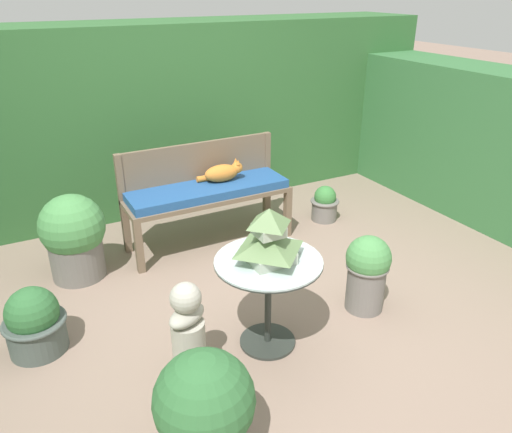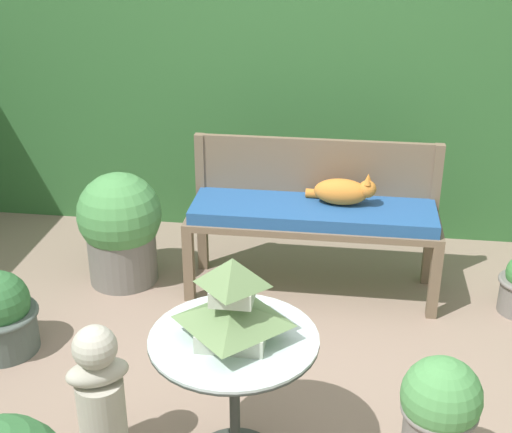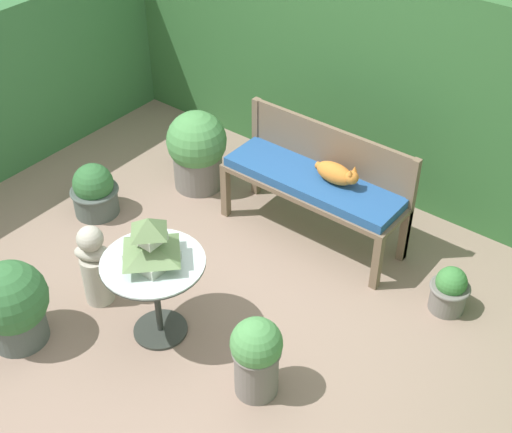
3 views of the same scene
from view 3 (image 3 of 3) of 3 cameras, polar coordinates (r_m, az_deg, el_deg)
The scene contains 13 objects.
ground at distance 5.19m, azimuth -3.28°, elevation -7.00°, with size 30.00×30.00×0.00m, color gray.
foliage_hedge_back at distance 6.31m, azimuth 11.02°, elevation 11.55°, with size 6.40×0.95×1.86m, color #336633.
garden_bench at distance 5.49m, azimuth 4.58°, elevation 2.46°, with size 1.49×0.47×0.57m.
bench_backrest at distance 5.53m, azimuth 5.92°, elevation 4.97°, with size 1.49×0.06×0.91m.
cat at distance 5.35m, azimuth 6.46°, elevation 3.45°, with size 0.42×0.19×0.19m.
patio_table at distance 4.70m, azimuth -8.13°, elevation -4.84°, with size 0.68×0.68×0.64m.
pagoda_birdhouse at distance 4.51m, azimuth -8.44°, elevation -2.16°, with size 0.36×0.36×0.35m.
garden_bust at distance 5.13m, azimuth -12.77°, elevation -3.84°, with size 0.30×0.26×0.66m.
potted_plant_path_edge at distance 5.22m, azimuth 15.22°, elevation -5.70°, with size 0.29×0.29×0.36m.
potted_plant_table_near at distance 6.15m, azimuth -4.74°, elevation 5.37°, with size 0.52×0.52×0.71m.
potted_plant_patio_mid at distance 4.44m, azimuth 0.03°, elevation -11.04°, with size 0.33×0.33×0.59m.
potted_plant_bench_right at distance 5.00m, azimuth -18.95°, elevation -6.67°, with size 0.50×0.50×0.63m.
potted_plant_table_far at distance 6.03m, azimuth -12.81°, elevation 1.98°, with size 0.40×0.40×0.46m.
Camera 3 is at (2.49, -2.71, 3.66)m, focal length 50.00 mm.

